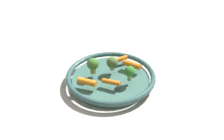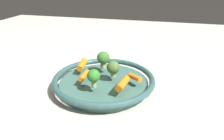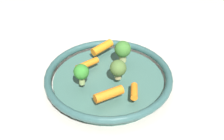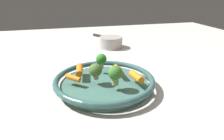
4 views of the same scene
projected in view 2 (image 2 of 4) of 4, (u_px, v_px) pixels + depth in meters
ground_plane at (104, 88)px, 0.67m from camera, size 2.21×2.21×0.00m
serving_bowl at (104, 82)px, 0.66m from camera, size 0.32×0.32×0.04m
baby_carrot_back at (84, 75)px, 0.64m from camera, size 0.02×0.06×0.02m
baby_carrot_right at (123, 84)px, 0.59m from camera, size 0.03×0.07×0.02m
baby_carrot_left at (82, 65)px, 0.71m from camera, size 0.03×0.07×0.02m
baby_carrot_center at (135, 77)px, 0.63m from camera, size 0.05×0.05×0.02m
broccoli_floret_edge at (113, 68)px, 0.65m from camera, size 0.04×0.04×0.05m
broccoli_floret_mid at (94, 76)px, 0.58m from camera, size 0.04×0.04×0.05m
broccoli_floret_small at (103, 58)px, 0.70m from camera, size 0.04×0.04×0.06m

